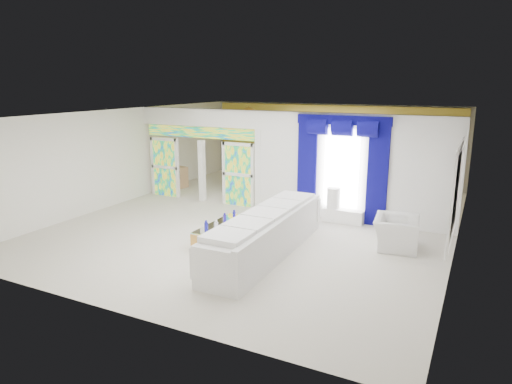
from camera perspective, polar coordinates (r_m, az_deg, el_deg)
The scene contains 22 objects.
floor at distance 13.03m, azimuth 1.19°, elevation -3.45°, with size 12.00×12.00×0.00m, color #B7AF9E.
dividing_wall at distance 12.88m, azimuth 11.85°, elevation 2.92°, with size 5.70×0.18×3.00m, color white.
dividing_header at distance 14.78m, azimuth -7.20°, elevation 9.25°, with size 4.30×0.18×0.55m, color white.
stained_panel_left at distance 15.83m, azimuth -11.32°, elevation 3.08°, with size 0.95×0.04×2.00m, color #994C3F.
stained_panel_right at distance 14.28m, azimuth -2.23°, elevation 2.20°, with size 0.95×0.04×2.00m, color #994C3F.
stained_transom at distance 14.82m, azimuth -7.15°, elevation 7.42°, with size 4.00×0.05×0.35m, color #994C3F.
window_pane at distance 12.85m, azimuth 10.64°, elevation 2.74°, with size 1.00×0.02×2.30m, color white.
blue_drape_left at distance 13.14m, azimuth 6.41°, elevation 2.90°, with size 0.55×0.10×2.80m, color #080349.
blue_drape_right at distance 12.60m, azimuth 14.96°, elevation 2.06°, with size 0.55×0.10×2.80m, color #080349.
blue_pelmet at distance 12.64m, azimuth 10.88°, elevation 8.82°, with size 2.60×0.12×0.25m, color #080349.
wall_mirror at distance 10.51m, azimuth 23.77°, elevation -0.06°, with size 0.04×2.70×1.90m, color white.
gold_curtains at distance 18.12m, azimuth 9.31°, elevation 6.07°, with size 9.70×0.12×2.90m, color gold.
white_sofa at distance 10.36m, azimuth 1.30°, elevation -5.47°, with size 0.99×4.60×0.88m, color silver.
coffee_table at distance 11.29m, azimuth -4.28°, elevation -5.12°, with size 0.62×1.85×0.41m, color #BD863B.
console_table at distance 12.95m, azimuth 10.85°, elevation -2.94°, with size 1.13×0.36×0.38m, color white.
table_lamp at distance 12.91m, azimuth 9.66°, elevation -0.74°, with size 0.36×0.36×0.58m, color silver.
armchair at distance 11.26m, azimuth 17.12°, elevation -4.89°, with size 1.14×1.00×0.74m, color silver.
grand_piano at distance 17.63m, azimuth 0.31°, elevation 2.78°, with size 1.53×2.01×1.02m, color black.
piano_bench at distance 16.32m, azimuth -2.18°, elevation 0.59°, with size 0.89×0.35×0.30m, color black.
tv_console at distance 17.13m, azimuth -9.63°, elevation 1.84°, with size 0.53×0.48×0.76m, color #A88654.
chandelier at distance 16.57m, azimuth -0.92°, elevation 9.56°, with size 0.60×0.60×0.60m, color gold.
decanters at distance 11.11m, azimuth -4.60°, elevation -3.79°, with size 0.19×1.27×0.24m.
Camera 1 is at (5.34, -11.25, 3.83)m, focal length 31.98 mm.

